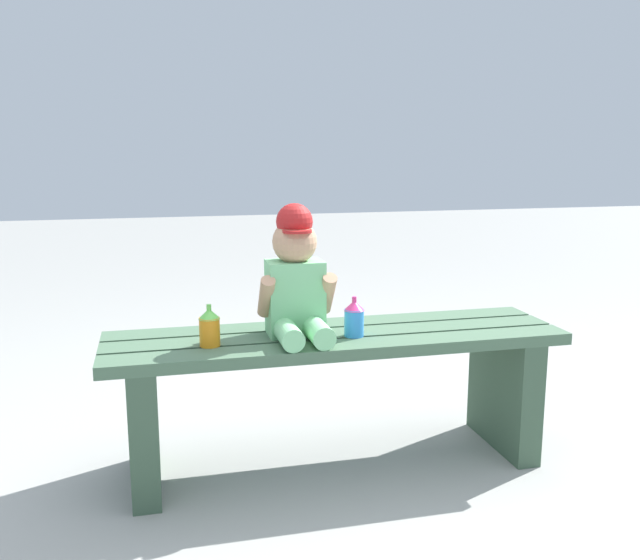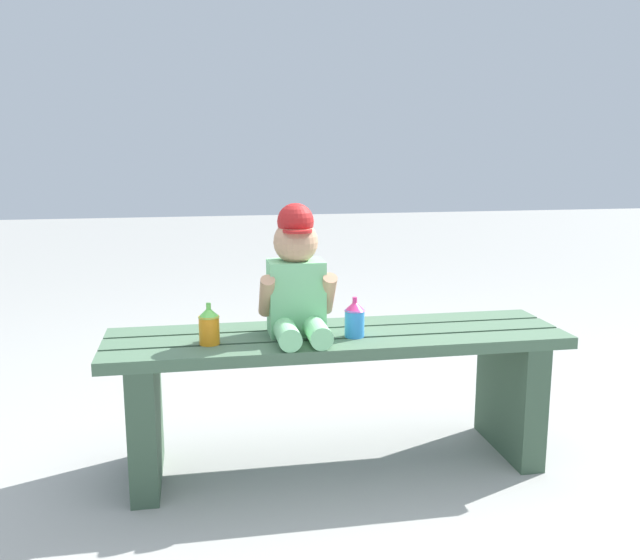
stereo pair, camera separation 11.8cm
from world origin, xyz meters
TOP-DOWN VIEW (x-y plane):
  - ground_plane at (0.00, 0.00)m, footprint 16.00×16.00m
  - park_bench at (0.00, -0.00)m, footprint 1.42×0.37m
  - child_figure at (-0.13, -0.00)m, footprint 0.23×0.27m
  - sippy_cup_left at (-0.39, -0.05)m, footprint 0.06×0.06m
  - sippy_cup_right at (0.04, -0.05)m, footprint 0.06×0.06m

SIDE VIEW (x-z plane):
  - ground_plane at x=0.00m, z-range 0.00..0.00m
  - park_bench at x=0.00m, z-range 0.07..0.51m
  - sippy_cup_left at x=-0.39m, z-range 0.43..0.56m
  - sippy_cup_right at x=0.04m, z-range 0.43..0.56m
  - child_figure at x=-0.13m, z-range 0.41..0.82m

